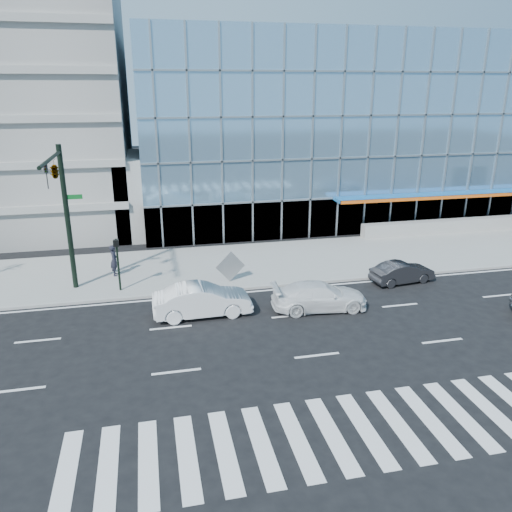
# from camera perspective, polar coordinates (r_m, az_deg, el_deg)

# --- Properties ---
(ground) EXTENTS (160.00, 160.00, 0.00)m
(ground) POSITION_cam_1_polar(r_m,az_deg,el_deg) (25.40, 4.01, -6.86)
(ground) COLOR black
(ground) RESTS_ON ground
(sidewalk) EXTENTS (120.00, 8.00, 0.15)m
(sidewalk) POSITION_cam_1_polar(r_m,az_deg,el_deg) (32.54, 0.07, -0.79)
(sidewalk) COLOR gray
(sidewalk) RESTS_ON ground
(theatre_building) EXTENTS (42.00, 26.00, 15.00)m
(theatre_building) POSITION_cam_1_polar(r_m,az_deg,el_deg) (52.30, 11.20, 14.63)
(theatre_building) COLOR #76A4C5
(theatre_building) RESTS_ON ground
(ramp_block) EXTENTS (6.00, 8.00, 6.00)m
(ramp_block) POSITION_cam_1_polar(r_m,az_deg,el_deg) (40.72, -11.38, 7.12)
(ramp_block) COLOR gray
(ramp_block) RESTS_ON ground
(traffic_signal) EXTENTS (1.14, 5.74, 8.00)m
(traffic_signal) POSITION_cam_1_polar(r_m,az_deg,el_deg) (27.28, -21.60, 7.32)
(traffic_signal) COLOR black
(traffic_signal) RESTS_ON sidewalk
(ped_signal_post) EXTENTS (0.30, 0.33, 3.00)m
(ped_signal_post) POSITION_cam_1_polar(r_m,az_deg,el_deg) (28.35, -15.56, -0.08)
(ped_signal_post) COLOR black
(ped_signal_post) RESTS_ON sidewalk
(white_suv) EXTENTS (5.08, 2.36, 1.44)m
(white_suv) POSITION_cam_1_polar(r_m,az_deg,el_deg) (26.04, 7.25, -4.56)
(white_suv) COLOR white
(white_suv) RESTS_ON ground
(white_sedan) EXTENTS (4.97, 1.83, 1.62)m
(white_sedan) POSITION_cam_1_polar(r_m,az_deg,el_deg) (25.26, -6.16, -5.05)
(white_sedan) COLOR white
(white_sedan) RESTS_ON ground
(dark_sedan) EXTENTS (3.95, 1.83, 1.25)m
(dark_sedan) POSITION_cam_1_polar(r_m,az_deg,el_deg) (30.55, 16.37, -1.81)
(dark_sedan) COLOR black
(dark_sedan) RESTS_ON ground
(pedestrian) EXTENTS (0.49, 0.71, 1.90)m
(pedestrian) POSITION_cam_1_polar(r_m,az_deg,el_deg) (31.10, -15.91, -0.47)
(pedestrian) COLOR black
(pedestrian) RESTS_ON sidewalk
(tilted_panel) EXTENTS (1.81, 0.45, 1.83)m
(tilted_panel) POSITION_cam_1_polar(r_m,az_deg,el_deg) (29.03, -2.95, -1.19)
(tilted_panel) COLOR gray
(tilted_panel) RESTS_ON sidewalk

